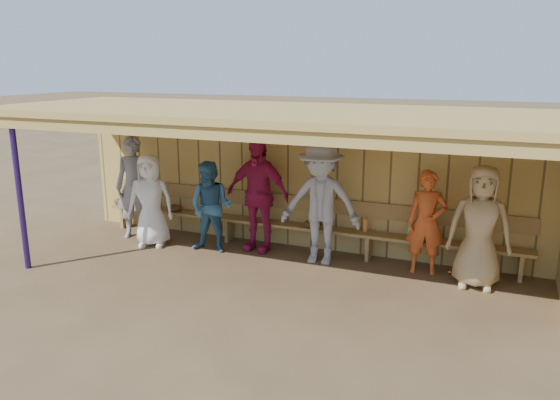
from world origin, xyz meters
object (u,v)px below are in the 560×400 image
at_px(player_e, 321,203).
at_px(player_h, 480,227).
at_px(bench, 297,219).
at_px(player_g, 427,222).
at_px(player_c, 211,207).
at_px(player_d, 257,195).
at_px(player_a, 135,187).
at_px(player_b, 150,200).

bearing_deg(player_e, player_h, -5.93).
relative_size(player_h, bench, 0.24).
relative_size(player_g, bench, 0.21).
xyz_separation_m(player_c, player_d, (0.69, 0.38, 0.20)).
relative_size(player_c, player_g, 0.98).
relative_size(player_d, player_e, 0.98).
relative_size(player_a, player_h, 1.06).
height_order(player_c, player_d, player_d).
bearing_deg(bench, player_b, -161.61).
relative_size(player_e, bench, 0.26).
bearing_deg(player_e, player_b, -178.04).
bearing_deg(player_c, player_e, 0.42).
bearing_deg(player_e, player_d, 166.94).
bearing_deg(player_h, player_a, 175.88).
bearing_deg(player_b, player_d, -3.32).
distance_m(player_b, player_g, 4.69).
height_order(player_a, player_h, player_a).
bearing_deg(player_c, player_a, 168.64).
bearing_deg(player_d, player_c, -148.18).
xyz_separation_m(player_b, bench, (2.44, 0.81, -0.29)).
relative_size(player_b, player_e, 0.83).
height_order(player_g, bench, player_g).
relative_size(player_a, bench, 0.25).
bearing_deg(player_c, player_h, -3.86).
height_order(player_a, player_c, player_a).
bearing_deg(player_g, player_e, -179.91).
distance_m(player_h, bench, 3.07).
bearing_deg(player_a, player_d, -17.52).
relative_size(player_e, player_g, 1.24).
bearing_deg(player_d, player_h, -1.28).
bearing_deg(player_d, bench, 29.79).
bearing_deg(player_h, player_b, 179.03).
distance_m(player_c, player_h, 4.29).
bearing_deg(player_h, player_c, 178.00).
distance_m(player_e, player_g, 1.65).
relative_size(player_g, player_h, 0.90).
distance_m(player_a, player_c, 1.71).
relative_size(player_a, player_b, 1.16).
distance_m(player_d, bench, 0.82).
bearing_deg(player_a, player_b, -51.38).
xyz_separation_m(player_d, player_g, (2.83, 0.00, -0.18)).
relative_size(player_c, player_e, 0.79).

